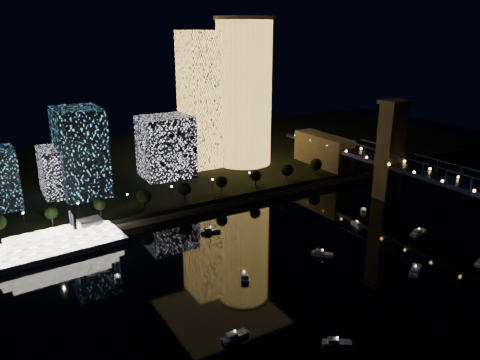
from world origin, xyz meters
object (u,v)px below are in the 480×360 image
at_px(tower_rectangular, 204,100).
at_px(truss_bridge, 473,194).
at_px(riverboat, 52,246).
at_px(tower_cylindrical, 244,93).

distance_m(tower_rectangular, truss_bridge, 148.68).
relative_size(truss_bridge, riverboat, 4.76).
bearing_deg(riverboat, truss_bridge, -22.42).
bearing_deg(tower_rectangular, truss_bridge, -66.27).
bearing_deg(riverboat, tower_cylindrical, 26.11).
bearing_deg(truss_bridge, tower_rectangular, 113.73).
bearing_deg(tower_cylindrical, riverboat, -153.89).
distance_m(tower_rectangular, riverboat, 127.23).
relative_size(tower_rectangular, truss_bridge, 0.29).
height_order(tower_cylindrical, tower_rectangular, tower_cylindrical).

